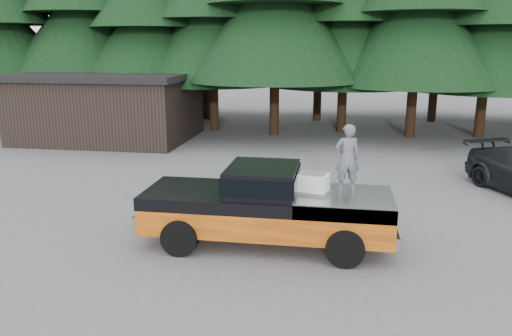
% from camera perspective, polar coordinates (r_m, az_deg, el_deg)
% --- Properties ---
extents(ground, '(120.00, 120.00, 0.00)m').
position_cam_1_polar(ground, '(12.55, -1.95, -7.93)').
color(ground, '#4D4C4F').
rests_on(ground, ground).
extents(pickup_truck, '(6.00, 2.04, 1.33)m').
position_cam_1_polar(pickup_truck, '(11.95, 1.22, -5.68)').
color(pickup_truck, orange).
rests_on(pickup_truck, ground).
extents(truck_cab, '(1.66, 1.90, 0.59)m').
position_cam_1_polar(truck_cab, '(11.67, 0.76, -1.21)').
color(truck_cab, black).
rests_on(truck_cab, pickup_truck).
extents(air_compressor, '(0.73, 0.65, 0.43)m').
position_cam_1_polar(air_compressor, '(11.58, 6.61, -1.83)').
color(air_compressor, silver).
rests_on(air_compressor, pickup_truck).
extents(man_on_bed, '(0.65, 0.50, 1.59)m').
position_cam_1_polar(man_on_bed, '(11.73, 10.38, 1.15)').
color(man_on_bed, '#525459').
rests_on(man_on_bed, pickup_truck).
extents(utility_building, '(8.40, 6.40, 3.30)m').
position_cam_1_polar(utility_building, '(26.18, -16.41, 6.83)').
color(utility_building, black).
rests_on(utility_building, ground).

